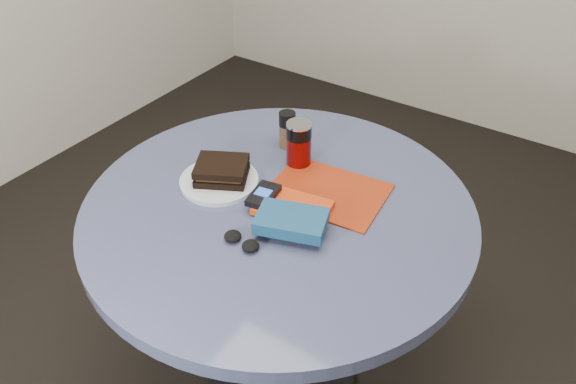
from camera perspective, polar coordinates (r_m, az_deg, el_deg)
The scene contains 11 objects.
ground at distance 1.98m, azimuth -0.76°, elevation -18.40°, with size 4.00×4.00×0.00m, color black.
table at distance 1.53m, azimuth -0.94°, elevation -5.97°, with size 1.00×1.00×0.75m.
plate at distance 1.51m, azimuth -7.00°, elevation 1.12°, with size 0.21×0.21×0.01m, color silver.
sandwich at distance 1.49m, azimuth -6.75°, elevation 2.19°, with size 0.17×0.16×0.05m.
soda_can at distance 1.54m, azimuth 1.11°, elevation 4.90°, with size 0.09×0.09×0.13m.
pepper_grinder at distance 1.62m, azimuth -0.08°, elevation 6.38°, with size 0.06×0.06×0.11m.
magazine at distance 1.47m, azimuth 4.02°, elevation 0.01°, with size 0.29×0.22×0.01m, color maroon.
red_book at distance 1.40m, azimuth 0.50°, elevation -1.59°, with size 0.18×0.12×0.02m, color #C3370F.
novel at distance 1.32m, azimuth 0.35°, elevation -2.96°, with size 0.16×0.11×0.03m, color navy.
mp3_player at distance 1.41m, azimuth -2.51°, elevation -0.31°, with size 0.07×0.11×0.02m.
headphones at distance 1.31m, azimuth -4.74°, elevation -4.99°, with size 0.10×0.05×0.02m.
Camera 1 is at (0.64, -0.92, 1.64)m, focal length 35.00 mm.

